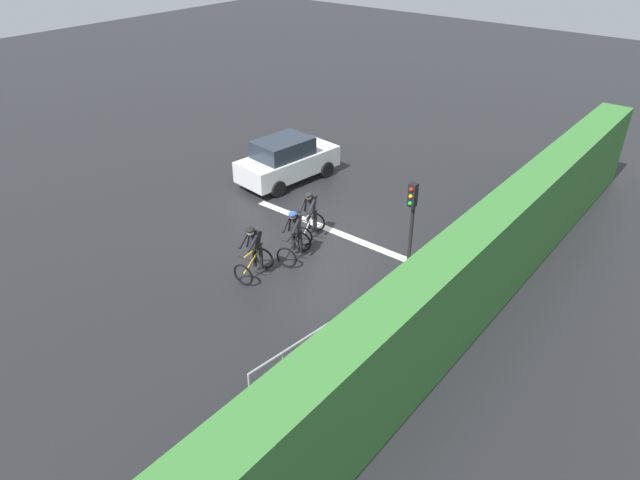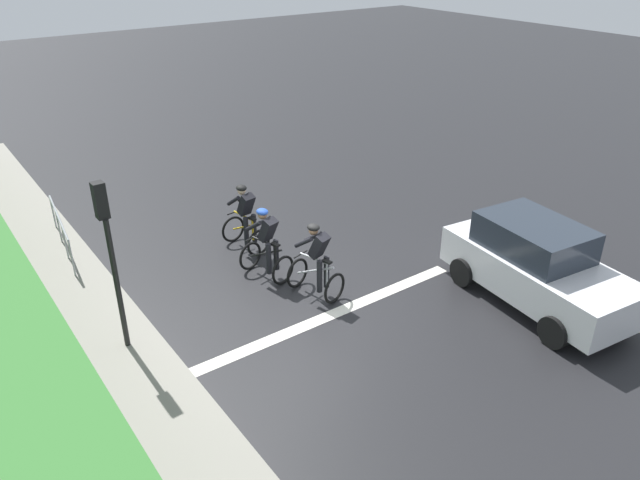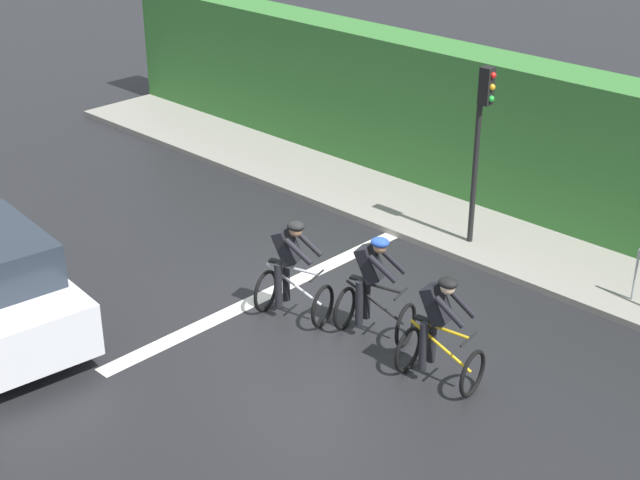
% 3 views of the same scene
% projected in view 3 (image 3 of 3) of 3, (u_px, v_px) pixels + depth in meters
% --- Properties ---
extents(ground_plane, '(80.00, 80.00, 0.00)m').
position_uv_depth(ground_plane, '(310.00, 304.00, 15.22)').
color(ground_plane, black).
extents(sidewalk_kerb, '(2.80, 25.81, 0.12)m').
position_uv_depth(sidewalk_kerb, '(561.00, 254.00, 16.71)').
color(sidewalk_kerb, gray).
rests_on(sidewalk_kerb, ground).
extents(stone_wall_low, '(0.44, 25.81, 0.40)m').
position_uv_depth(stone_wall_low, '(588.00, 231.00, 17.23)').
color(stone_wall_low, tan).
rests_on(stone_wall_low, ground).
extents(hedge_wall, '(1.10, 25.81, 2.93)m').
position_uv_depth(hedge_wall, '(605.00, 162.00, 16.88)').
color(hedge_wall, '#387533').
rests_on(hedge_wall, ground).
extents(road_marking_stop_line, '(7.00, 0.30, 0.01)m').
position_uv_depth(road_marking_stop_line, '(279.00, 289.00, 15.68)').
color(road_marking_stop_line, silver).
rests_on(road_marking_stop_line, ground).
extents(cyclist_lead, '(0.82, 1.16, 1.66)m').
position_uv_depth(cyclist_lead, '(439.00, 332.00, 12.91)').
color(cyclist_lead, black).
rests_on(cyclist_lead, ground).
extents(cyclist_second, '(0.93, 1.22, 1.66)m').
position_uv_depth(cyclist_second, '(373.00, 289.00, 14.01)').
color(cyclist_second, black).
rests_on(cyclist_second, ground).
extents(cyclist_mid, '(0.95, 1.22, 1.66)m').
position_uv_depth(cyclist_mid, '(291.00, 272.00, 14.51)').
color(cyclist_mid, black).
rests_on(cyclist_mid, ground).
extents(traffic_light_near_crossing, '(0.21, 0.31, 3.34)m').
position_uv_depth(traffic_light_near_crossing, '(481.00, 131.00, 16.12)').
color(traffic_light_near_crossing, black).
rests_on(traffic_light_near_crossing, ground).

